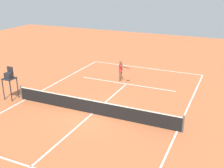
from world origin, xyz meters
name	(u,v)px	position (x,y,z in m)	size (l,w,h in m)	color
ground_plane	(92,114)	(0.00, 0.00, 0.00)	(60.00, 60.00, 0.00)	#B76038
court_lines	(92,113)	(0.00, 0.00, 0.00)	(11.20, 22.34, 0.01)	white
tennis_net	(92,107)	(0.00, 0.00, 0.50)	(11.80, 0.10, 1.07)	#4C4C51
player_serving	(121,69)	(0.70, -6.55, 1.08)	(1.22, 0.92, 1.81)	brown
tennis_ball	(101,90)	(1.32, -3.98, 0.03)	(0.07, 0.07, 0.07)	#CCE033
umpire_chair	(9,78)	(6.58, 0.26, 1.61)	(0.80, 0.80, 2.41)	#232328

